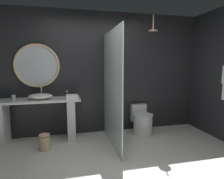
{
  "coord_description": "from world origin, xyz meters",
  "views": [
    {
      "loc": [
        -0.63,
        -2.15,
        1.52
      ],
      "look_at": [
        0.11,
        0.99,
        1.07
      ],
      "focal_mm": 30.05,
      "sensor_mm": 36.0,
      "label": 1
    }
  ],
  "objects_px": {
    "vessel_sink": "(40,96)",
    "rain_shower_head": "(153,29)",
    "soap_dispenser": "(67,95)",
    "round_wall_mirror": "(37,66)",
    "tumbler_cup": "(14,97)",
    "folded_hand_towel": "(72,97)",
    "waste_bin": "(44,141)",
    "toilet": "(142,122)"
  },
  "relations": [
    {
      "from": "vessel_sink",
      "to": "rain_shower_head",
      "type": "height_order",
      "value": "rain_shower_head"
    },
    {
      "from": "soap_dispenser",
      "to": "round_wall_mirror",
      "type": "distance_m",
      "value": 0.83
    },
    {
      "from": "soap_dispenser",
      "to": "round_wall_mirror",
      "type": "xyz_separation_m",
      "value": [
        -0.56,
        0.23,
        0.56
      ]
    },
    {
      "from": "tumbler_cup",
      "to": "rain_shower_head",
      "type": "distance_m",
      "value": 3.03
    },
    {
      "from": "round_wall_mirror",
      "to": "folded_hand_towel",
      "type": "distance_m",
      "value": 0.95
    },
    {
      "from": "soap_dispenser",
      "to": "round_wall_mirror",
      "type": "relative_size",
      "value": 0.17
    },
    {
      "from": "folded_hand_towel",
      "to": "vessel_sink",
      "type": "bearing_deg",
      "value": 166.24
    },
    {
      "from": "tumbler_cup",
      "to": "waste_bin",
      "type": "bearing_deg",
      "value": -35.44
    },
    {
      "from": "tumbler_cup",
      "to": "toilet",
      "type": "distance_m",
      "value": 2.61
    },
    {
      "from": "toilet",
      "to": "round_wall_mirror",
      "type": "bearing_deg",
      "value": 172.4
    },
    {
      "from": "round_wall_mirror",
      "to": "vessel_sink",
      "type": "bearing_deg",
      "value": -74.33
    },
    {
      "from": "soap_dispenser",
      "to": "rain_shower_head",
      "type": "height_order",
      "value": "rain_shower_head"
    },
    {
      "from": "soap_dispenser",
      "to": "round_wall_mirror",
      "type": "height_order",
      "value": "round_wall_mirror"
    },
    {
      "from": "tumbler_cup",
      "to": "folded_hand_towel",
      "type": "relative_size",
      "value": 0.45
    },
    {
      "from": "vessel_sink",
      "to": "round_wall_mirror",
      "type": "height_order",
      "value": "round_wall_mirror"
    },
    {
      "from": "soap_dispenser",
      "to": "folded_hand_towel",
      "type": "xyz_separation_m",
      "value": [
        0.09,
        -0.14,
        -0.02
      ]
    },
    {
      "from": "soap_dispenser",
      "to": "folded_hand_towel",
      "type": "height_order",
      "value": "soap_dispenser"
    },
    {
      "from": "rain_shower_head",
      "to": "folded_hand_towel",
      "type": "distance_m",
      "value": 2.14
    },
    {
      "from": "toilet",
      "to": "folded_hand_towel",
      "type": "bearing_deg",
      "value": -176.53
    },
    {
      "from": "tumbler_cup",
      "to": "round_wall_mirror",
      "type": "distance_m",
      "value": 0.74
    },
    {
      "from": "vessel_sink",
      "to": "soap_dispenser",
      "type": "distance_m",
      "value": 0.49
    },
    {
      "from": "folded_hand_towel",
      "to": "toilet",
      "type": "bearing_deg",
      "value": 3.47
    },
    {
      "from": "tumbler_cup",
      "to": "toilet",
      "type": "xyz_separation_m",
      "value": [
        2.53,
        -0.05,
        -0.63
      ]
    },
    {
      "from": "waste_bin",
      "to": "toilet",
      "type": "bearing_deg",
      "value": 9.73
    },
    {
      "from": "round_wall_mirror",
      "to": "rain_shower_head",
      "type": "bearing_deg",
      "value": -6.93
    },
    {
      "from": "tumbler_cup",
      "to": "round_wall_mirror",
      "type": "height_order",
      "value": "round_wall_mirror"
    },
    {
      "from": "toilet",
      "to": "folded_hand_towel",
      "type": "relative_size",
      "value": 2.75
    },
    {
      "from": "vessel_sink",
      "to": "waste_bin",
      "type": "xyz_separation_m",
      "value": [
        0.08,
        -0.39,
        -0.75
      ]
    },
    {
      "from": "vessel_sink",
      "to": "toilet",
      "type": "distance_m",
      "value": 2.16
    },
    {
      "from": "soap_dispenser",
      "to": "waste_bin",
      "type": "xyz_separation_m",
      "value": [
        -0.41,
        -0.39,
        -0.76
      ]
    },
    {
      "from": "rain_shower_head",
      "to": "toilet",
      "type": "distance_m",
      "value": 1.96
    },
    {
      "from": "toilet",
      "to": "waste_bin",
      "type": "distance_m",
      "value": 2.01
    },
    {
      "from": "soap_dispenser",
      "to": "waste_bin",
      "type": "relative_size",
      "value": 0.49
    },
    {
      "from": "rain_shower_head",
      "to": "soap_dispenser",
      "type": "bearing_deg",
      "value": 178.4
    },
    {
      "from": "round_wall_mirror",
      "to": "toilet",
      "type": "relative_size",
      "value": 1.45
    },
    {
      "from": "waste_bin",
      "to": "rain_shower_head",
      "type": "bearing_deg",
      "value": 8.87
    },
    {
      "from": "vessel_sink",
      "to": "toilet",
      "type": "xyz_separation_m",
      "value": [
        2.06,
        -0.05,
        -0.63
      ]
    },
    {
      "from": "soap_dispenser",
      "to": "folded_hand_towel",
      "type": "distance_m",
      "value": 0.17
    },
    {
      "from": "vessel_sink",
      "to": "toilet",
      "type": "relative_size",
      "value": 0.75
    },
    {
      "from": "rain_shower_head",
      "to": "waste_bin",
      "type": "bearing_deg",
      "value": -171.13
    },
    {
      "from": "tumbler_cup",
      "to": "waste_bin",
      "type": "relative_size",
      "value": 0.33
    },
    {
      "from": "round_wall_mirror",
      "to": "rain_shower_head",
      "type": "xyz_separation_m",
      "value": [
        2.32,
        -0.28,
        0.74
      ]
    }
  ]
}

